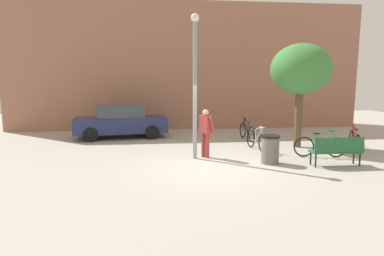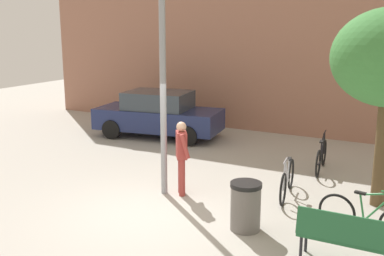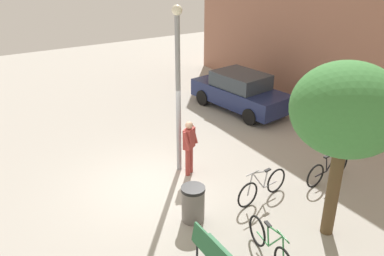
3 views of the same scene
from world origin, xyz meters
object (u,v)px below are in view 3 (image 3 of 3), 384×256
object	(u,v)px
person_by_lamppost	(189,144)
bicycle_silver	(262,187)
lamppost	(178,82)
bicycle_green	(270,246)
parked_car_navy	(240,92)
plaza_tree	(346,111)
bicycle_black	(328,169)
trash_bin	(193,203)

from	to	relation	value
person_by_lamppost	bicycle_silver	bearing A→B (deg)	24.16
lamppost	bicycle_green	bearing A→B (deg)	-3.44
bicycle_silver	lamppost	bearing A→B (deg)	-156.76
bicycle_silver	person_by_lamppost	bearing A→B (deg)	-155.84
parked_car_navy	bicycle_silver	bearing A→B (deg)	-31.91
lamppost	plaza_tree	xyz separation A→B (m)	(4.35, 1.53, 0.33)
plaza_tree	bicycle_silver	size ratio (longest dim) A/B	2.28
bicycle_black	parked_car_navy	size ratio (longest dim) A/B	0.41
parked_car_navy	plaza_tree	bearing A→B (deg)	-22.11
bicycle_green	lamppost	bearing A→B (deg)	176.56
bicycle_black	parked_car_navy	bearing A→B (deg)	168.06
person_by_lamppost	trash_bin	xyz separation A→B (m)	(1.94, -1.05, -0.50)
plaza_tree	parked_car_navy	size ratio (longest dim) A/B	0.93
bicycle_green	trash_bin	size ratio (longest dim) A/B	1.94
plaza_tree	bicycle_black	world-z (taller)	plaza_tree
parked_car_navy	trash_bin	bearing A→B (deg)	-45.66
person_by_lamppost	trash_bin	bearing A→B (deg)	-28.32
person_by_lamppost	bicycle_silver	size ratio (longest dim) A/B	0.93
plaza_tree	bicycle_green	xyz separation A→B (m)	(0.03, -1.79, -2.69)
lamppost	parked_car_navy	xyz separation A→B (m)	(-2.97, 4.50, -1.97)
person_by_lamppost	parked_car_navy	bearing A→B (deg)	127.49
plaza_tree	trash_bin	bearing A→B (deg)	-129.62
person_by_lamppost	trash_bin	distance (m)	2.26
bicycle_silver	bicycle_black	distance (m)	2.22
bicycle_green	trash_bin	bearing A→B (deg)	-162.20
bicycle_black	trash_bin	bearing A→B (deg)	-95.92
plaza_tree	trash_bin	distance (m)	4.11
plaza_tree	bicycle_green	distance (m)	3.23
plaza_tree	bicycle_green	world-z (taller)	plaza_tree
lamppost	bicycle_black	world-z (taller)	lamppost
lamppost	parked_car_navy	bearing A→B (deg)	123.44
lamppost	bicycle_black	bearing A→B (deg)	49.95
person_by_lamppost	plaza_tree	bearing A→B (deg)	19.44
bicycle_silver	trash_bin	world-z (taller)	bicycle_silver
parked_car_navy	bicycle_black	bearing A→B (deg)	-11.94
parked_car_navy	person_by_lamppost	bearing A→B (deg)	-52.51
plaza_tree	parked_car_navy	xyz separation A→B (m)	(-7.33, 2.98, -2.30)
plaza_tree	trash_bin	xyz separation A→B (m)	(-2.03, -2.45, -2.61)
lamppost	trash_bin	xyz separation A→B (m)	(2.33, -0.92, -2.28)
trash_bin	parked_car_navy	bearing A→B (deg)	134.34
bicycle_silver	bicycle_black	world-z (taller)	same
bicycle_green	bicycle_silver	bearing A→B (deg)	144.13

